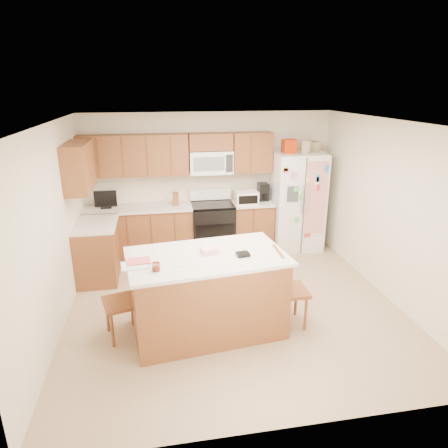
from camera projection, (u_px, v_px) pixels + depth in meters
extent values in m
plane|color=#9A7255|center=(233.00, 303.00, 5.68)|extent=(4.50, 4.50, 0.00)
cube|color=beige|center=(210.00, 182.00, 7.37)|extent=(4.50, 0.10, 2.50)
cube|color=beige|center=(288.00, 307.00, 3.18)|extent=(4.50, 0.10, 2.50)
cube|color=beige|center=(54.00, 230.00, 4.91)|extent=(0.10, 4.50, 2.50)
cube|color=beige|center=(389.00, 211.00, 5.64)|extent=(0.10, 4.50, 2.50)
cube|color=white|center=(234.00, 123.00, 4.87)|extent=(4.50, 4.50, 0.04)
cube|color=brown|center=(140.00, 233.00, 7.14)|extent=(1.87, 0.60, 0.88)
cube|color=brown|center=(251.00, 226.00, 7.47)|extent=(0.72, 0.60, 0.88)
cube|color=brown|center=(98.00, 252.00, 6.31)|extent=(0.60, 0.95, 0.88)
cube|color=white|center=(138.00, 208.00, 6.98)|extent=(1.87, 0.64, 0.04)
cube|color=white|center=(252.00, 203.00, 7.32)|extent=(0.72, 0.64, 0.04)
cube|color=white|center=(95.00, 224.00, 6.16)|extent=(0.64, 0.95, 0.04)
cube|color=brown|center=(134.00, 155.00, 6.82)|extent=(1.85, 0.33, 0.70)
cube|color=brown|center=(252.00, 152.00, 7.16)|extent=(0.70, 0.33, 0.70)
cube|color=brown|center=(210.00, 141.00, 6.97)|extent=(0.76, 0.33, 0.29)
cube|color=brown|center=(79.00, 167.00, 5.85)|extent=(0.33, 0.95, 0.70)
cube|color=#5F3116|center=(98.00, 158.00, 6.57)|extent=(0.02, 0.01, 0.66)
cube|color=#5F3116|center=(104.00, 241.00, 6.76)|extent=(0.02, 0.01, 0.84)
cube|color=#5F3116|center=(123.00, 157.00, 6.63)|extent=(0.02, 0.01, 0.66)
cube|color=#5F3116|center=(128.00, 239.00, 6.82)|extent=(0.02, 0.01, 0.84)
cube|color=#5F3116|center=(147.00, 157.00, 6.70)|extent=(0.02, 0.01, 0.66)
cube|color=#5F3116|center=(152.00, 238.00, 6.89)|extent=(0.02, 0.01, 0.84)
cube|color=#5F3116|center=(171.00, 156.00, 6.76)|extent=(0.01, 0.01, 0.66)
cube|color=#5F3116|center=(175.00, 236.00, 6.96)|extent=(0.01, 0.01, 0.84)
cube|color=#5F3116|center=(251.00, 154.00, 6.99)|extent=(0.01, 0.01, 0.66)
cube|color=#5F3116|center=(253.00, 232.00, 7.18)|extent=(0.01, 0.01, 0.84)
cube|color=white|center=(211.00, 162.00, 7.06)|extent=(0.76, 0.38, 0.40)
cube|color=slate|center=(209.00, 164.00, 6.87)|extent=(0.54, 0.01, 0.24)
cube|color=#262626|center=(229.00, 163.00, 6.93)|extent=(0.12, 0.01, 0.30)
cube|color=brown|center=(176.00, 199.00, 7.05)|extent=(0.10, 0.14, 0.22)
cube|color=black|center=(106.00, 208.00, 6.91)|extent=(0.18, 0.12, 0.02)
cube|color=black|center=(105.00, 199.00, 6.86)|extent=(0.38, 0.03, 0.28)
cube|color=orange|center=(243.00, 196.00, 7.34)|extent=(0.35, 0.22, 0.18)
cube|color=white|center=(246.00, 198.00, 7.12)|extent=(0.40, 0.28, 0.23)
cube|color=black|center=(248.00, 200.00, 6.99)|extent=(0.34, 0.01, 0.15)
cube|color=black|center=(263.00, 192.00, 7.35)|extent=(0.18, 0.22, 0.32)
cylinder|color=black|center=(264.00, 196.00, 7.31)|extent=(0.12, 0.12, 0.12)
cube|color=black|center=(212.00, 229.00, 7.34)|extent=(0.76, 0.64, 0.88)
cube|color=black|center=(215.00, 236.00, 7.04)|extent=(0.68, 0.01, 0.42)
cube|color=black|center=(212.00, 204.00, 7.18)|extent=(0.76, 0.64, 0.03)
cube|color=white|center=(210.00, 194.00, 7.38)|extent=(0.76, 0.10, 0.20)
cube|color=white|center=(296.00, 201.00, 7.39)|extent=(0.90, 0.75, 1.80)
cube|color=#4C4C4C|center=(304.00, 207.00, 7.04)|extent=(0.02, 0.01, 1.75)
cube|color=silver|center=(302.00, 199.00, 6.96)|extent=(0.02, 0.03, 0.55)
cube|color=silver|center=(308.00, 199.00, 6.97)|extent=(0.02, 0.03, 0.55)
cube|color=#3F3F44|center=(293.00, 194.00, 6.92)|extent=(0.20, 0.01, 0.28)
cube|color=#D84C59|center=(315.00, 198.00, 7.02)|extent=(0.42, 0.01, 1.30)
cube|color=#AB2804|center=(289.00, 146.00, 7.02)|extent=(0.22, 0.22, 0.24)
cylinder|color=tan|center=(306.00, 147.00, 7.03)|extent=(0.18, 0.18, 0.22)
cube|color=#8A7B5B|center=(313.00, 147.00, 7.19)|extent=(0.18, 0.20, 0.18)
cube|color=brown|center=(207.00, 295.00, 4.91)|extent=(1.90, 1.21, 0.98)
cube|color=white|center=(207.00, 256.00, 4.74)|extent=(1.98, 1.30, 0.04)
cylinder|color=#AB2804|center=(156.00, 268.00, 4.33)|extent=(0.08, 0.08, 0.06)
cylinder|color=white|center=(156.00, 267.00, 4.32)|extent=(0.09, 0.09, 0.09)
cube|color=#FCC6CE|center=(210.00, 250.00, 4.78)|extent=(0.22, 0.17, 0.07)
cube|color=black|center=(243.00, 254.00, 4.71)|extent=(0.16, 0.14, 0.04)
cube|color=white|center=(135.00, 265.00, 4.44)|extent=(0.33, 0.27, 0.02)
cube|color=#D84C4C|center=(139.00, 261.00, 4.52)|extent=(0.28, 0.23, 0.01)
cylinder|color=white|center=(180.00, 266.00, 4.42)|extent=(0.13, 0.07, 0.01)
cube|color=brown|center=(121.00, 302.00, 4.79)|extent=(0.51, 0.52, 0.05)
cylinder|color=brown|center=(107.00, 316.00, 4.95)|extent=(0.04, 0.04, 0.44)
cylinder|color=brown|center=(112.00, 330.00, 4.65)|extent=(0.04, 0.04, 0.44)
cylinder|color=brown|center=(132.00, 310.00, 5.08)|extent=(0.04, 0.04, 0.44)
cylinder|color=brown|center=(139.00, 324.00, 4.78)|extent=(0.04, 0.04, 0.44)
cylinder|color=brown|center=(131.00, 274.00, 4.90)|extent=(0.02, 0.02, 0.49)
cylinder|color=brown|center=(132.00, 277.00, 4.84)|extent=(0.02, 0.02, 0.49)
cylinder|color=brown|center=(134.00, 280.00, 4.77)|extent=(0.02, 0.02, 0.49)
cylinder|color=brown|center=(135.00, 282.00, 4.70)|extent=(0.02, 0.02, 0.49)
cylinder|color=brown|center=(137.00, 285.00, 4.64)|extent=(0.02, 0.02, 0.49)
cube|color=brown|center=(132.00, 261.00, 4.69)|extent=(0.15, 0.41, 0.05)
cube|color=brown|center=(201.00, 272.00, 5.62)|extent=(0.53, 0.52, 0.04)
cylinder|color=brown|center=(205.00, 280.00, 5.90)|extent=(0.04, 0.04, 0.42)
cylinder|color=brown|center=(186.00, 286.00, 5.72)|extent=(0.04, 0.04, 0.42)
cylinder|color=brown|center=(216.00, 287.00, 5.67)|extent=(0.04, 0.04, 0.42)
cylinder|color=brown|center=(196.00, 294.00, 5.50)|extent=(0.04, 0.04, 0.42)
cylinder|color=brown|center=(216.00, 257.00, 5.49)|extent=(0.02, 0.02, 0.47)
cylinder|color=brown|center=(211.00, 258.00, 5.45)|extent=(0.02, 0.02, 0.47)
cylinder|color=brown|center=(206.00, 260.00, 5.41)|extent=(0.02, 0.02, 0.47)
cylinder|color=brown|center=(202.00, 261.00, 5.37)|extent=(0.02, 0.02, 0.47)
cylinder|color=brown|center=(197.00, 262.00, 5.33)|extent=(0.02, 0.02, 0.47)
cube|color=brown|center=(206.00, 243.00, 5.33)|extent=(0.37, 0.20, 0.05)
cube|color=brown|center=(290.00, 290.00, 5.04)|extent=(0.42, 0.45, 0.05)
cylinder|color=brown|center=(306.00, 314.00, 4.98)|extent=(0.04, 0.04, 0.46)
cylinder|color=brown|center=(296.00, 300.00, 5.32)|extent=(0.04, 0.04, 0.46)
cylinder|color=brown|center=(281.00, 316.00, 4.93)|extent=(0.04, 0.04, 0.46)
cylinder|color=brown|center=(273.00, 302.00, 5.27)|extent=(0.04, 0.04, 0.46)
cylinder|color=brown|center=(281.00, 278.00, 4.78)|extent=(0.02, 0.02, 0.51)
cylinder|color=brown|center=(279.00, 275.00, 4.85)|extent=(0.02, 0.02, 0.51)
cylinder|color=brown|center=(277.00, 272.00, 4.93)|extent=(0.02, 0.02, 0.51)
cylinder|color=brown|center=(275.00, 269.00, 5.00)|extent=(0.02, 0.02, 0.51)
cylinder|color=brown|center=(274.00, 266.00, 5.07)|extent=(0.02, 0.02, 0.51)
cube|color=brown|center=(278.00, 253.00, 4.84)|extent=(0.04, 0.42, 0.05)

